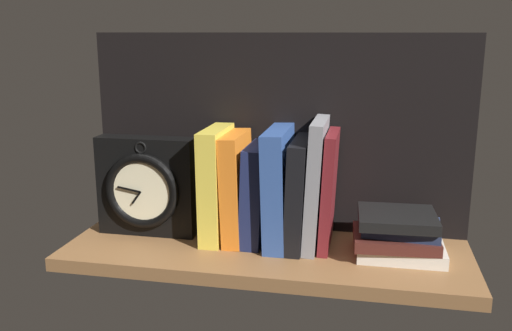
# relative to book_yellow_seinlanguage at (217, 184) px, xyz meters

# --- Properties ---
(ground_plane) EXTENTS (0.77, 0.26, 0.03)m
(ground_plane) POSITION_rel_book_yellow_seinlanguage_xyz_m (0.11, -0.04, -0.12)
(ground_plane) COLOR brown
(back_panel) EXTENTS (0.77, 0.01, 0.40)m
(back_panel) POSITION_rel_book_yellow_seinlanguage_xyz_m (0.11, 0.09, 0.09)
(back_panel) COLOR black
(back_panel) RESTS_ON ground_plane
(book_yellow_seinlanguage) EXTENTS (0.04, 0.14, 0.22)m
(book_yellow_seinlanguage) POSITION_rel_book_yellow_seinlanguage_xyz_m (0.00, 0.00, 0.00)
(book_yellow_seinlanguage) COLOR gold
(book_yellow_seinlanguage) RESTS_ON ground_plane
(book_orange_pandolfini) EXTENTS (0.04, 0.14, 0.21)m
(book_orange_pandolfini) POSITION_rel_book_yellow_seinlanguage_xyz_m (0.04, 0.00, -0.00)
(book_orange_pandolfini) COLOR orange
(book_orange_pandolfini) RESTS_ON ground_plane
(book_navy_bierce) EXTENTS (0.05, 0.13, 0.19)m
(book_navy_bierce) POSITION_rel_book_yellow_seinlanguage_xyz_m (0.08, 0.00, -0.01)
(book_navy_bierce) COLOR #192147
(book_navy_bierce) RESTS_ON ground_plane
(book_blue_modern) EXTENTS (0.05, 0.16, 0.22)m
(book_blue_modern) POSITION_rel_book_yellow_seinlanguage_xyz_m (0.12, 0.00, 0.00)
(book_blue_modern) COLOR #2D4C8E
(book_blue_modern) RESTS_ON ground_plane
(book_black_skeptic) EXTENTS (0.04, 0.16, 0.21)m
(book_black_skeptic) POSITION_rel_book_yellow_seinlanguage_xyz_m (0.16, 0.00, -0.01)
(book_black_skeptic) COLOR black
(book_black_skeptic) RESTS_ON ground_plane
(book_gray_chess) EXTENTS (0.03, 0.15, 0.24)m
(book_gray_chess) POSITION_rel_book_yellow_seinlanguage_xyz_m (0.19, 0.00, 0.01)
(book_gray_chess) COLOR gray
(book_gray_chess) RESTS_ON ground_plane
(book_maroon_dawkins) EXTENTS (0.03, 0.13, 0.22)m
(book_maroon_dawkins) POSITION_rel_book_yellow_seinlanguage_xyz_m (0.22, 0.00, 0.00)
(book_maroon_dawkins) COLOR maroon
(book_maroon_dawkins) RESTS_ON ground_plane
(framed_clock) EXTENTS (0.20, 0.06, 0.20)m
(framed_clock) POSITION_rel_book_yellow_seinlanguage_xyz_m (-0.14, -0.01, -0.01)
(framed_clock) COLOR black
(framed_clock) RESTS_ON ground_plane
(book_stack_side) EXTENTS (0.17, 0.13, 0.08)m
(book_stack_side) POSITION_rel_book_yellow_seinlanguage_xyz_m (0.35, -0.02, -0.07)
(book_stack_side) COLOR beige
(book_stack_side) RESTS_ON ground_plane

